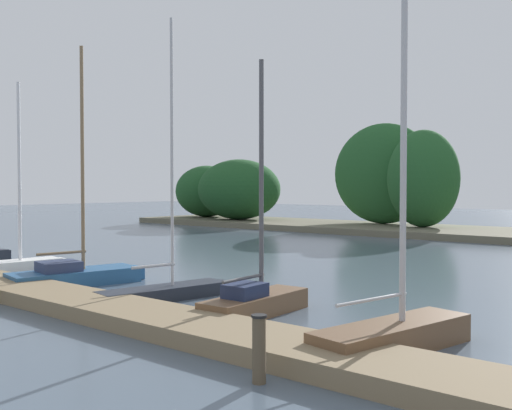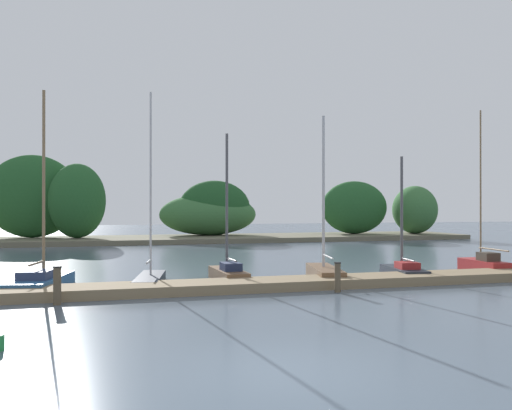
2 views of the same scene
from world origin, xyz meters
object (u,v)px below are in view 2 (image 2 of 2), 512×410
Objects in this scene: sailboat_4 at (228,271)px; sailboat_7 at (482,263)px; sailboat_2 at (42,279)px; sailboat_5 at (324,270)px; sailboat_6 at (403,269)px; sailboat_3 at (150,276)px; mooring_piling_2 at (338,277)px; mooring_piling_1 at (57,285)px.

sailboat_7 reaches higher than sailboat_4.
sailboat_2 is 1.08× the size of sailboat_5.
sailboat_5 is (3.93, -0.61, 0.01)m from sailboat_4.
sailboat_2 is 1.41× the size of sailboat_6.
sailboat_5 is at bearing -84.63° from sailboat_3.
sailboat_4 is at bearing 92.57° from sailboat_6.
sailboat_6 is 5.17m from mooring_piling_2.
mooring_piling_1 is (-3.05, -3.62, 0.29)m from sailboat_3.
mooring_piling_2 is at bearing -0.49° from mooring_piling_1.
sailboat_6 reaches higher than mooring_piling_2.
sailboat_5 reaches higher than sailboat_6.
mooring_piling_1 is (-10.06, -3.02, 0.19)m from sailboat_5.
mooring_piling_1 is (-17.90, -3.22, 0.17)m from sailboat_7.
sailboat_2 is 10.91m from sailboat_5.
sailboat_4 reaches higher than sailboat_6.
sailboat_4 is (3.08, 0.02, 0.09)m from sailboat_3.
sailboat_3 reaches higher than sailboat_2.
sailboat_6 is at bearing -80.46° from sailboat_2.
sailboat_2 reaches higher than sailboat_5.
mooring_piling_1 is (-13.58, -2.79, 0.25)m from sailboat_6.
sailboat_6 is 13.87m from mooring_piling_1.
sailboat_7 reaches higher than mooring_piling_2.
mooring_piling_2 is at bearing -96.93° from sailboat_2.
sailboat_3 is 7.03m from sailboat_5.
sailboat_2 is 0.97× the size of sailboat_3.
sailboat_3 is at bearing 149.32° from mooring_piling_2.
sailboat_3 is at bearing 96.19° from sailboat_5.
sailboat_4 is at bearing 30.69° from mooring_piling_1.
sailboat_2 is 6.99m from sailboat_4.
sailboat_4 is 0.81× the size of sailboat_7.
sailboat_5 is (10.91, -0.33, 0.03)m from sailboat_2.
sailboat_2 is at bearing 93.67° from sailboat_7.
sailboat_7 is (11.78, -0.42, 0.03)m from sailboat_4.
sailboat_2 is at bearing 99.29° from sailboat_5.
sailboat_3 reaches higher than sailboat_5.
sailboat_6 is 4.36× the size of mooring_piling_1.
sailboat_5 is 7.85m from sailboat_7.
sailboat_2 is 1.22× the size of sailboat_4.
mooring_piling_1 is (0.85, -3.36, 0.23)m from sailboat_2.
sailboat_5 is at bearing -101.75° from sailboat_4.
sailboat_2 is at bearing 104.04° from sailboat_3.
mooring_piling_2 is (-4.30, -2.87, 0.19)m from sailboat_6.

